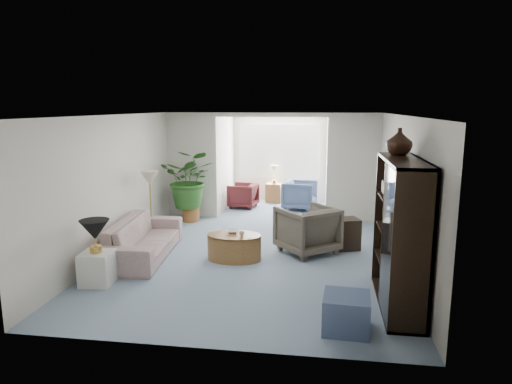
% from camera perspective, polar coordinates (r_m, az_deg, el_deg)
% --- Properties ---
extents(floor, '(6.00, 6.00, 0.00)m').
position_cam_1_polar(floor, '(8.09, -0.61, -8.47)').
color(floor, '#8296AC').
rests_on(floor, ground).
extents(sunroom_floor, '(2.60, 2.60, 0.00)m').
position_cam_1_polar(sunroom_floor, '(12.00, 2.39, -2.08)').
color(sunroom_floor, '#8296AC').
rests_on(sunroom_floor, ground).
extents(back_pier_left, '(1.20, 0.12, 2.50)m').
position_cam_1_polar(back_pier_left, '(11.07, -7.99, 3.31)').
color(back_pier_left, silver).
rests_on(back_pier_left, ground).
extents(back_pier_right, '(1.20, 0.12, 2.50)m').
position_cam_1_polar(back_pier_right, '(10.66, 12.05, 2.90)').
color(back_pier_right, silver).
rests_on(back_pier_right, ground).
extents(back_header, '(2.60, 0.12, 0.10)m').
position_cam_1_polar(back_header, '(10.61, 1.88, 9.59)').
color(back_header, silver).
rests_on(back_header, back_pier_left).
extents(window_pane, '(2.20, 0.02, 1.50)m').
position_cam_1_polar(window_pane, '(12.84, 2.93, 5.08)').
color(window_pane, white).
extents(window_blinds, '(2.20, 0.02, 1.50)m').
position_cam_1_polar(window_blinds, '(12.81, 2.92, 5.07)').
color(window_blinds, white).
extents(framed_picture, '(0.04, 0.50, 0.40)m').
position_cam_1_polar(framed_picture, '(7.62, 17.88, 2.97)').
color(framed_picture, '#AEA68B').
extents(sofa, '(1.08, 2.34, 0.67)m').
position_cam_1_polar(sofa, '(8.44, -13.79, -5.59)').
color(sofa, '#BBAC9E').
rests_on(sofa, ground).
extents(end_table, '(0.49, 0.49, 0.50)m').
position_cam_1_polar(end_table, '(7.38, -19.16, -8.95)').
color(end_table, silver).
rests_on(end_table, ground).
extents(table_lamp, '(0.44, 0.44, 0.30)m').
position_cam_1_polar(table_lamp, '(7.21, -19.45, -4.46)').
color(table_lamp, black).
rests_on(table_lamp, end_table).
extents(floor_lamp, '(0.36, 0.36, 0.28)m').
position_cam_1_polar(floor_lamp, '(9.27, -13.11, 1.70)').
color(floor_lamp, beige).
rests_on(floor_lamp, ground).
extents(coffee_table, '(1.13, 1.13, 0.45)m').
position_cam_1_polar(coffee_table, '(8.06, -2.72, -6.86)').
color(coffee_table, olive).
rests_on(coffee_table, ground).
extents(coffee_bowl, '(0.25, 0.25, 0.05)m').
position_cam_1_polar(coffee_bowl, '(8.09, -2.95, -4.94)').
color(coffee_bowl, silver).
rests_on(coffee_bowl, coffee_table).
extents(coffee_cup, '(0.11, 0.11, 0.09)m').
position_cam_1_polar(coffee_cup, '(7.86, -1.80, -5.27)').
color(coffee_cup, beige).
rests_on(coffee_cup, coffee_table).
extents(wingback_chair, '(1.31, 1.32, 0.86)m').
position_cam_1_polar(wingback_chair, '(8.43, 6.39, -4.67)').
color(wingback_chair, '#60594C').
rests_on(wingback_chair, ground).
extents(side_table_dark, '(0.59, 0.53, 0.59)m').
position_cam_1_polar(side_table_dark, '(8.76, 11.04, -5.15)').
color(side_table_dark, black).
rests_on(side_table_dark, ground).
extents(entertainment_cabinet, '(0.48, 1.78, 1.98)m').
position_cam_1_polar(entertainment_cabinet, '(6.36, 17.52, -4.98)').
color(entertainment_cabinet, black).
rests_on(entertainment_cabinet, ground).
extents(cabinet_urn, '(0.36, 0.36, 0.37)m').
position_cam_1_polar(cabinet_urn, '(6.65, 17.41, 6.02)').
color(cabinet_urn, black).
rests_on(cabinet_urn, entertainment_cabinet).
extents(ottoman, '(0.58, 0.58, 0.44)m').
position_cam_1_polar(ottoman, '(5.76, 11.18, -14.54)').
color(ottoman, slate).
rests_on(ottoman, ground).
extents(plant_pot, '(0.40, 0.40, 0.32)m').
position_cam_1_polar(plant_pot, '(10.80, -8.12, -2.76)').
color(plant_pot, '#9A5C2C').
rests_on(plant_pot, ground).
extents(house_plant, '(1.22, 1.05, 1.35)m').
position_cam_1_polar(house_plant, '(10.64, -8.24, 1.62)').
color(house_plant, '#2B6021').
rests_on(house_plant, plant_pot).
extents(sunroom_chair_blue, '(0.93, 0.91, 0.74)m').
position_cam_1_polar(sunroom_chair_blue, '(11.92, 5.50, -0.39)').
color(sunroom_chair_blue, slate).
rests_on(sunroom_chair_blue, ground).
extents(sunroom_chair_maroon, '(0.80, 0.78, 0.64)m').
position_cam_1_polar(sunroom_chair_maroon, '(12.09, -1.63, -0.43)').
color(sunroom_chair_maroon, '#551D1F').
rests_on(sunroom_chair_maroon, ground).
extents(sunroom_table, '(0.48, 0.40, 0.53)m').
position_cam_1_polar(sunroom_table, '(12.73, 2.28, -0.13)').
color(sunroom_table, olive).
rests_on(sunroom_table, ground).
extents(shelf_clutter, '(0.30, 1.23, 1.06)m').
position_cam_1_polar(shelf_clutter, '(6.22, 17.28, -4.38)').
color(shelf_clutter, '#363331').
rests_on(shelf_clutter, entertainment_cabinet).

